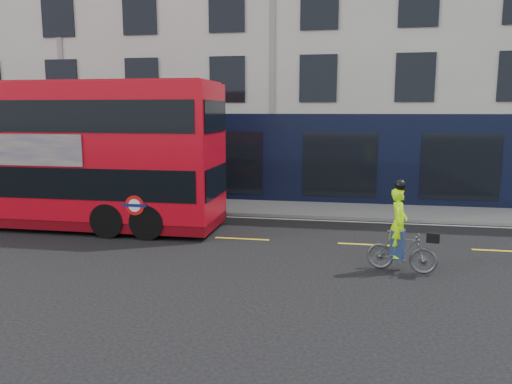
# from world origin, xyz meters

# --- Properties ---
(ground) EXTENTS (120.00, 120.00, 0.00)m
(ground) POSITION_xyz_m (0.00, 0.00, 0.00)
(ground) COLOR black
(ground) RESTS_ON ground
(pavement) EXTENTS (60.00, 3.00, 0.12)m
(pavement) POSITION_xyz_m (0.00, 6.50, 0.06)
(pavement) COLOR gray
(pavement) RESTS_ON ground
(kerb) EXTENTS (60.00, 0.12, 0.13)m
(kerb) POSITION_xyz_m (0.00, 5.00, 0.07)
(kerb) COLOR slate
(kerb) RESTS_ON ground
(building_terrace) EXTENTS (50.00, 10.07, 15.00)m
(building_terrace) POSITION_xyz_m (0.00, 12.94, 7.49)
(building_terrace) COLOR beige
(building_terrace) RESTS_ON ground
(road_edge_line) EXTENTS (58.00, 0.10, 0.01)m
(road_edge_line) POSITION_xyz_m (0.00, 4.70, 0.00)
(road_edge_line) COLOR silver
(road_edge_line) RESTS_ON ground
(lane_dashes) EXTENTS (58.00, 0.12, 0.01)m
(lane_dashes) POSITION_xyz_m (0.00, 1.50, 0.00)
(lane_dashes) COLOR yellow
(lane_dashes) RESTS_ON ground
(bus) EXTENTS (12.74, 2.99, 5.13)m
(bus) POSITION_xyz_m (-7.32, 2.20, 2.63)
(bus) COLOR #B90716
(bus) RESTS_ON ground
(cyclist) EXTENTS (1.86, 0.91, 2.42)m
(cyclist) POSITION_xyz_m (4.73, -1.00, 0.81)
(cyclist) COLOR #4B4E50
(cyclist) RESTS_ON ground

